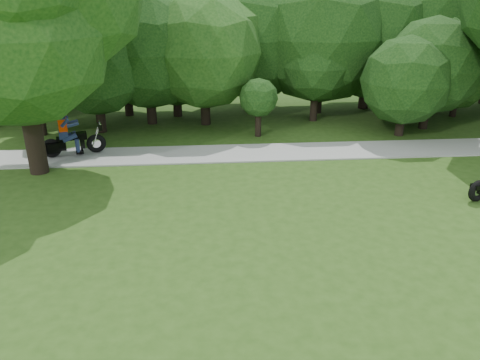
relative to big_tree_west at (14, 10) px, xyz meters
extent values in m
plane|color=#2B4E16|center=(10.54, -6.85, -5.76)|extent=(100.00, 100.00, 0.00)
cube|color=#A4A49F|center=(10.54, 1.15, -5.73)|extent=(60.00, 2.20, 0.06)
cylinder|color=black|center=(4.90, 7.64, -5.01)|extent=(0.47, 0.47, 1.49)
sphere|color=black|center=(4.90, 7.64, -2.54)|extent=(5.31, 5.31, 5.31)
cylinder|color=black|center=(1.37, 4.90, -4.91)|extent=(0.44, 0.44, 1.68)
sphere|color=black|center=(1.37, 4.90, -2.50)|extent=(4.83, 4.83, 4.83)
cylinder|color=black|center=(15.44, 3.20, -5.14)|extent=(0.40, 0.40, 1.23)
sphere|color=black|center=(15.44, 3.20, -3.21)|extent=(4.06, 4.06, 4.06)
cylinder|color=black|center=(8.95, 8.76, -4.86)|extent=(0.55, 0.55, 1.80)
sphere|color=black|center=(8.95, 8.76, -1.71)|extent=(6.90, 6.90, 6.90)
cylinder|color=black|center=(8.80, 3.60, -5.14)|extent=(0.29, 0.29, 1.24)
sphere|color=black|center=(8.80, 3.60, -3.94)|extent=(1.80, 1.80, 1.80)
cylinder|color=black|center=(12.56, 7.78, -4.86)|extent=(0.56, 0.56, 1.80)
sphere|color=black|center=(12.56, 7.78, -1.63)|extent=(7.15, 7.15, 7.15)
cylinder|color=black|center=(12.00, 6.11, -4.93)|extent=(0.38, 0.38, 1.66)
sphere|color=black|center=(12.00, 6.11, -2.92)|extent=(3.63, 3.63, 3.63)
cylinder|color=black|center=(-4.23, 9.65, -4.86)|extent=(0.54, 0.54, 1.80)
sphere|color=black|center=(-4.23, 9.65, -1.72)|extent=(6.88, 6.88, 6.88)
cylinder|color=black|center=(17.08, 4.24, -5.00)|extent=(0.43, 0.43, 1.52)
sphere|color=black|center=(17.08, 4.24, -2.74)|extent=(4.61, 4.61, 4.61)
cylinder|color=black|center=(15.47, 8.56, -4.86)|extent=(0.55, 0.55, 1.80)
sphere|color=black|center=(15.47, 8.56, -1.69)|extent=(6.98, 6.98, 6.98)
cylinder|color=black|center=(2.25, 8.02, -4.86)|extent=(0.45, 0.45, 1.80)
sphere|color=black|center=(2.25, 8.02, -2.33)|extent=(5.02, 5.02, 5.02)
cylinder|color=black|center=(-2.02, 10.29, -4.86)|extent=(0.54, 0.54, 1.80)
sphere|color=black|center=(-2.02, 10.29, -1.76)|extent=(6.75, 6.75, 6.75)
cylinder|color=black|center=(3.64, 6.25, -4.86)|extent=(0.49, 0.49, 1.80)
sphere|color=black|center=(3.64, 6.25, -2.07)|extent=(5.80, 5.80, 5.80)
cylinder|color=black|center=(19.72, 6.36, -5.31)|extent=(0.34, 0.34, 0.90)
sphere|color=#174513|center=(19.72, 6.36, -3.93)|extent=(2.86, 2.86, 2.86)
cylinder|color=black|center=(19.05, 8.46, -4.86)|extent=(0.56, 0.56, 1.80)
sphere|color=black|center=(19.05, 8.46, -1.61)|extent=(7.22, 7.22, 7.22)
cylinder|color=black|center=(-1.30, 4.63, -5.17)|extent=(0.33, 0.33, 1.16)
sphere|color=black|center=(-1.30, 4.63, -3.78)|extent=(2.51, 2.51, 2.51)
cylinder|color=black|center=(6.38, 5.87, -4.86)|extent=(0.48, 0.48, 1.80)
sphere|color=#174513|center=(6.38, 5.87, -2.12)|extent=(5.65, 5.65, 5.65)
cylinder|color=black|center=(0.04, -0.35, -3.66)|extent=(0.68, 0.68, 4.20)
sphere|color=#174513|center=(0.04, -0.35, -0.76)|extent=(6.40, 6.40, 6.40)
torus|color=black|center=(15.04, -4.17, -5.39)|extent=(0.76, 0.44, 0.74)
torus|color=black|center=(0.10, 1.14, -5.30)|extent=(0.82, 0.44, 0.79)
torus|color=black|center=(1.78, 1.64, -5.30)|extent=(0.82, 0.44, 0.79)
cube|color=black|center=(0.74, 1.33, -5.24)|extent=(1.29, 0.62, 0.36)
cube|color=silver|center=(0.91, 1.38, -5.24)|extent=(0.63, 0.52, 0.45)
cube|color=black|center=(1.18, 1.46, -4.91)|extent=(0.66, 0.49, 0.29)
cube|color=black|center=(0.61, 1.29, -4.95)|extent=(0.67, 0.52, 0.11)
cylinder|color=silver|center=(1.82, 1.65, -4.91)|extent=(0.44, 0.18, 1.01)
cylinder|color=silver|center=(2.01, 1.71, -4.42)|extent=(0.25, 0.70, 0.04)
cube|color=black|center=(0.23, 0.91, -5.24)|extent=(0.49, 0.27, 0.38)
cube|color=black|center=(0.09, 1.39, -5.24)|extent=(0.49, 0.27, 0.38)
cube|color=#1E2150|center=(0.61, 1.29, -4.79)|extent=(0.45, 0.51, 0.27)
cube|color=#1E2150|center=(0.63, 1.29, -4.39)|extent=(0.42, 0.54, 0.63)
cube|color=#F33304|center=(0.63, 1.29, -4.36)|extent=(0.46, 0.59, 0.50)
sphere|color=black|center=(0.66, 1.30, -3.91)|extent=(0.32, 0.32, 0.32)
camera|label=1|loc=(6.24, -17.34, 0.70)|focal=35.00mm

